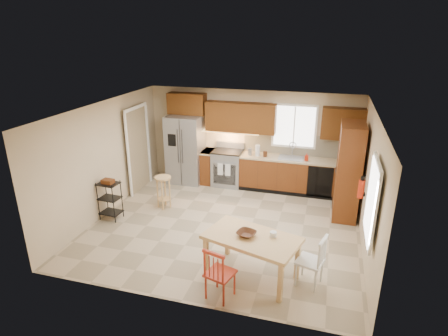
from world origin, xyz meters
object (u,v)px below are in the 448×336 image
table_bowl (246,236)px  utility_cart (110,200)px  chair_red (220,272)px  refrigerator (186,149)px  table_jar (273,235)px  soap_bottle (307,157)px  chair_white (310,260)px  dining_table (251,257)px  range_stove (228,168)px  bar_stool (164,192)px  pantry (348,171)px  fire_extinguisher (361,189)px

table_bowl → utility_cart: size_ratio=0.35×
chair_red → utility_cart: 3.54m
refrigerator → table_bowl: bearing=-55.7°
table_bowl → table_jar: (0.43, 0.09, 0.03)m
soap_bottle → chair_white: soap_bottle is taller
chair_red → soap_bottle: bearing=93.6°
dining_table → chair_red: (-0.35, -0.65, 0.08)m
range_stove → bar_stool: size_ratio=1.19×
soap_bottle → utility_cart: (-3.98, -2.47, -0.56)m
pantry → chair_red: (-1.89, -3.39, -0.60)m
range_stove → bar_stool: 2.04m
soap_bottle → utility_cart: 4.72m
chair_white → range_stove: bearing=49.0°
range_stove → fire_extinguisher: fire_extinguisher is taller
bar_stool → chair_white: bearing=-25.8°
refrigerator → fire_extinguisher: size_ratio=5.06×
bar_stool → refrigerator: bearing=96.7°
soap_bottle → pantry: 1.31m
utility_cart → pantry: bearing=22.1°
chair_red → table_jar: (0.68, 0.74, 0.33)m
bar_stool → table_jar: bearing=-30.3°
refrigerator → dining_table: 4.52m
table_bowl → utility_cart: 3.51m
dining_table → table_jar: 0.53m
fire_extinguisher → dining_table: (-1.74, -1.69, -0.73)m
range_stove → utility_cart: range_stove is taller
range_stove → utility_cart: 3.22m
range_stove → chair_white: range_stove is taller
dining_table → bar_stool: bar_stool is taller
soap_bottle → fire_extinguisher: bearing=-59.5°
table_jar → bar_stool: 3.42m
range_stove → pantry: (2.98, -0.99, 0.59)m
utility_cart → soap_bottle: bearing=36.3°
chair_red → table_jar: bearing=63.5°
pantry → fire_extinguisher: bearing=-79.2°
table_bowl → table_jar: bearing=12.5°
soap_bottle → chair_red: size_ratio=0.21×
table_jar → chair_red: bearing=-132.5°
table_jar → bar_stool: bearing=146.3°
range_stove → refrigerator: bearing=-177.0°
refrigerator → pantry: size_ratio=0.87×
chair_white → table_bowl: 1.09m
chair_red → table_bowl: chair_red is taller
table_jar → chair_white: bearing=-4.1°
dining_table → chair_red: chair_red is taller
chair_white → table_jar: 0.70m
fire_extinguisher → chair_red: fire_extinguisher is taller
fire_extinguisher → chair_white: size_ratio=0.40×
chair_red → table_jar: chair_red is taller
soap_bottle → chair_red: 4.43m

